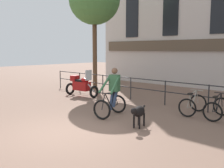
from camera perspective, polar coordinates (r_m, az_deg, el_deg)
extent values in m
plane|color=#7A5B4C|center=(7.62, -10.24, -10.51)|extent=(60.00, 60.00, 0.00)
cylinder|color=#232326|center=(16.48, -11.20, 1.03)|extent=(0.05, 0.05, 1.05)
cylinder|color=#232326|center=(15.00, -7.04, 0.48)|extent=(0.05, 0.05, 1.05)
cylinder|color=#232326|center=(13.61, -2.01, -0.17)|extent=(0.05, 0.05, 1.05)
cylinder|color=#232326|center=(12.36, 4.10, -0.97)|extent=(0.05, 0.05, 1.05)
cylinder|color=#232326|center=(11.28, 11.49, -1.92)|extent=(0.05, 0.05, 1.05)
cylinder|color=#232326|center=(10.43, 20.26, -3.00)|extent=(0.05, 0.05, 1.05)
cylinder|color=#232326|center=(11.21, 11.55, 0.58)|extent=(15.00, 0.04, 0.04)
cylinder|color=#232326|center=(11.27, 11.49, -1.66)|extent=(15.00, 0.04, 0.04)
cube|color=brown|center=(16.01, 22.17, 7.88)|extent=(17.10, 0.12, 0.70)
torus|color=black|center=(8.82, -2.22, -5.62)|extent=(0.68, 0.22, 0.68)
torus|color=black|center=(9.74, 1.25, -4.35)|extent=(0.68, 0.22, 0.68)
cylinder|color=black|center=(9.13, -0.78, -3.64)|extent=(0.15, 0.49, 0.60)
cylinder|color=black|center=(9.41, 0.25, -3.50)|extent=(0.09, 0.23, 0.52)
cylinder|color=black|center=(9.17, -0.47, -1.97)|extent=(0.19, 0.65, 0.10)
cylinder|color=black|center=(9.56, 0.61, -4.73)|extent=(0.13, 0.44, 0.08)
cylinder|color=black|center=(9.60, 0.91, -3.14)|extent=(0.09, 0.26, 0.47)
cylinder|color=black|center=(8.85, -1.89, -3.83)|extent=(0.08, 0.23, 0.54)
cylinder|color=black|center=(8.88, -1.56, -2.05)|extent=(0.47, 0.14, 0.03)
cube|color=black|center=(9.45, 0.55, -1.77)|extent=(0.17, 0.26, 0.05)
cube|color=#33603D|center=(9.40, 0.55, 0.22)|extent=(0.40, 0.30, 0.60)
sphere|color=brown|center=(9.36, 0.56, 2.89)|extent=(0.22, 0.22, 0.22)
cylinder|color=#33603D|center=(9.23, -1.59, -0.01)|extent=(0.18, 0.72, 0.60)
cylinder|color=#33603D|center=(9.02, 0.68, -0.18)|extent=(0.30, 0.70, 0.60)
cylinder|color=navy|center=(9.45, -0.12, -3.62)|extent=(0.20, 0.32, 0.69)
cylinder|color=navy|center=(9.37, 0.62, -3.34)|extent=(0.15, 0.31, 0.58)
ellipsoid|color=black|center=(7.98, 5.93, -5.97)|extent=(0.40, 0.59, 0.33)
cylinder|color=black|center=(7.79, 5.28, -6.12)|extent=(0.22, 0.21, 0.18)
sphere|color=black|center=(7.63, 4.79, -5.89)|extent=(0.19, 0.19, 0.19)
cone|color=black|center=(7.56, 4.51, -6.14)|extent=(0.13, 0.13, 0.10)
cylinder|color=black|center=(8.26, 6.86, -5.06)|extent=(0.10, 0.19, 0.12)
cylinder|color=black|center=(7.94, 4.79, -8.10)|extent=(0.06, 0.06, 0.42)
cylinder|color=black|center=(7.87, 6.00, -8.26)|extent=(0.06, 0.06, 0.42)
cylinder|color=black|center=(8.24, 5.82, -7.52)|extent=(0.06, 0.06, 0.42)
cylinder|color=black|center=(8.17, 6.99, -7.67)|extent=(0.06, 0.06, 0.42)
torus|color=black|center=(12.72, -3.92, -1.70)|extent=(0.19, 0.63, 0.62)
torus|color=black|center=(13.85, -9.09, -1.03)|extent=(0.19, 0.63, 0.62)
cube|color=maroon|center=(13.24, -6.63, -0.41)|extent=(0.95, 0.50, 0.44)
ellipsoid|color=maroon|center=(13.06, -6.00, 0.82)|extent=(0.51, 0.37, 0.24)
cube|color=black|center=(13.28, -7.00, 0.78)|extent=(0.59, 0.36, 0.10)
cylinder|color=#B2B2B7|center=(12.83, -4.63, -0.80)|extent=(0.46, 0.11, 0.41)
cube|color=silver|center=(12.85, -5.13, 1.93)|extent=(0.08, 0.44, 0.50)
cube|color=maroon|center=(13.53, -8.11, 1.26)|extent=(0.36, 0.39, 0.28)
torus|color=black|center=(10.48, 18.20, -3.94)|extent=(0.66, 0.12, 0.66)
torus|color=black|center=(9.52, 16.05, -4.99)|extent=(0.66, 0.12, 0.66)
cylinder|color=#9E998E|center=(10.06, 17.46, -3.04)|extent=(0.08, 0.47, 0.58)
cylinder|color=#9E998E|center=(9.78, 16.80, -3.51)|extent=(0.05, 0.22, 0.51)
cylinder|color=#9E998E|center=(9.94, 17.33, -1.72)|extent=(0.09, 0.63, 0.10)
cylinder|color=#9E998E|center=(9.72, 16.51, -4.91)|extent=(0.07, 0.42, 0.07)
cylinder|color=#9E998E|center=(9.58, 16.35, -3.56)|extent=(0.05, 0.25, 0.46)
cylinder|color=#9E998E|center=(10.35, 18.08, -2.64)|extent=(0.05, 0.21, 0.52)
cylinder|color=#9E998E|center=(10.22, 17.96, -1.30)|extent=(0.48, 0.07, 0.03)
cube|color=black|center=(9.65, 16.66, -2.04)|extent=(0.14, 0.25, 0.05)
torus|color=black|center=(10.14, 22.86, -4.53)|extent=(0.66, 0.11, 0.66)
torus|color=black|center=(9.16, 21.03, -5.69)|extent=(0.66, 0.11, 0.66)
cylinder|color=black|center=(9.71, 22.26, -3.63)|extent=(0.07, 0.47, 0.58)
cylinder|color=black|center=(9.42, 21.70, -4.13)|extent=(0.05, 0.22, 0.51)
cylinder|color=black|center=(9.58, 22.17, -2.26)|extent=(0.08, 0.63, 0.10)
cylinder|color=black|center=(9.36, 21.42, -5.59)|extent=(0.06, 0.42, 0.07)
cylinder|color=black|center=(9.22, 21.32, -4.20)|extent=(0.04, 0.25, 0.46)
cylinder|color=black|center=(10.01, 22.78, -3.19)|extent=(0.04, 0.21, 0.52)
cylinder|color=black|center=(9.87, 22.70, -1.82)|extent=(0.48, 0.07, 0.03)
cube|color=black|center=(9.28, 21.60, -2.61)|extent=(0.14, 0.25, 0.05)
cylinder|color=brown|center=(15.58, -3.76, 7.03)|extent=(0.26, 0.26, 4.43)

